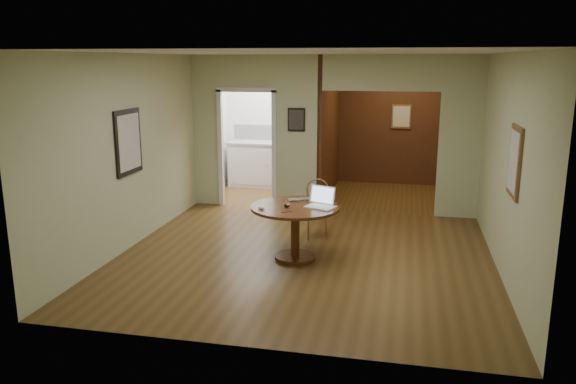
% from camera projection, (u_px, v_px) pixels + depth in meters
% --- Properties ---
extents(floor, '(5.00, 5.00, 0.00)m').
position_uv_depth(floor, '(304.00, 258.00, 7.59)').
color(floor, '#4F3616').
rests_on(floor, ground).
extents(room_shell, '(5.20, 7.50, 5.00)m').
position_uv_depth(room_shell, '(310.00, 133.00, 10.34)').
color(room_shell, silver).
rests_on(room_shell, ground).
extents(dining_table, '(1.17, 1.17, 0.73)m').
position_uv_depth(dining_table, '(295.00, 220.00, 7.42)').
color(dining_table, brown).
rests_on(dining_table, ground).
extents(chair, '(0.43, 0.43, 0.88)m').
position_uv_depth(chair, '(317.00, 205.00, 8.39)').
color(chair, brown).
rests_on(chair, ground).
extents(open_laptop, '(0.43, 0.43, 0.26)m').
position_uv_depth(open_laptop, '(321.00, 201.00, 7.35)').
color(open_laptop, white).
rests_on(open_laptop, dining_table).
extents(closed_laptop, '(0.37, 0.32, 0.02)m').
position_uv_depth(closed_laptop, '(300.00, 200.00, 7.64)').
color(closed_laptop, '#B5B6BB').
rests_on(closed_laptop, dining_table).
extents(mouse, '(0.11, 0.08, 0.04)m').
position_uv_depth(mouse, '(261.00, 208.00, 7.23)').
color(mouse, white).
rests_on(mouse, dining_table).
extents(wine_glass, '(0.09, 0.09, 0.10)m').
position_uv_depth(wine_glass, '(287.00, 204.00, 7.30)').
color(wine_glass, white).
rests_on(wine_glass, dining_table).
extents(pen, '(0.12, 0.08, 0.01)m').
position_uv_depth(pen, '(287.00, 212.00, 7.09)').
color(pen, '#0D135C').
rests_on(pen, dining_table).
extents(kitchen_cabinet, '(2.06, 0.60, 0.94)m').
position_uv_depth(kitchen_cabinet, '(277.00, 164.00, 11.75)').
color(kitchen_cabinet, white).
rests_on(kitchen_cabinet, ground).
extents(grocery_bag, '(0.32, 0.28, 0.29)m').
position_uv_depth(grocery_bag, '(303.00, 136.00, 11.50)').
color(grocery_bag, '#C9B293').
rests_on(grocery_bag, kitchen_cabinet).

